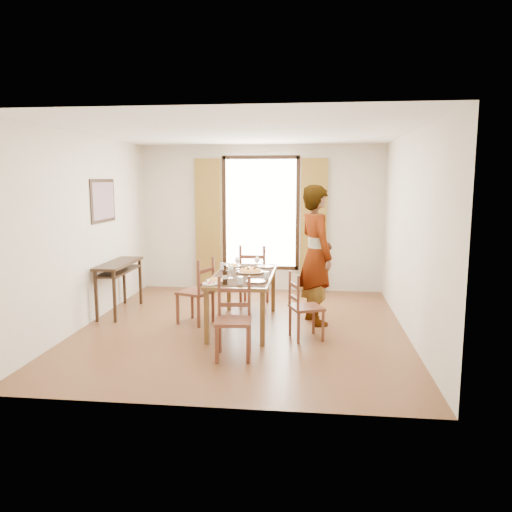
# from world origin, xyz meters

# --- Properties ---
(ground) EXTENTS (5.00, 5.00, 0.00)m
(ground) POSITION_xyz_m (0.00, 0.00, 0.00)
(ground) COLOR #502819
(ground) RESTS_ON ground
(room_shell) EXTENTS (4.60, 5.10, 2.74)m
(room_shell) POSITION_xyz_m (-0.00, 0.13, 1.54)
(room_shell) COLOR beige
(room_shell) RESTS_ON ground
(console_table) EXTENTS (0.38, 1.20, 0.80)m
(console_table) POSITION_xyz_m (-2.03, 0.60, 0.68)
(console_table) COLOR black
(console_table) RESTS_ON ground
(dining_table) EXTENTS (0.83, 1.81, 0.76)m
(dining_table) POSITION_xyz_m (0.00, 0.10, 0.69)
(dining_table) COLOR brown
(dining_table) RESTS_ON ground
(chair_west) EXTENTS (0.56, 0.56, 0.97)m
(chair_west) POSITION_xyz_m (-0.68, 0.15, 0.45)
(chair_west) COLOR #5A2E1E
(chair_west) RESTS_ON ground
(chair_north) EXTENTS (0.47, 0.47, 1.02)m
(chair_north) POSITION_xyz_m (0.01, 1.29, 0.48)
(chair_north) COLOR #5A2E1E
(chair_north) RESTS_ON ground
(chair_south) EXTENTS (0.45, 0.45, 0.94)m
(chair_south) POSITION_xyz_m (0.06, -1.18, 0.44)
(chair_south) COLOR #5A2E1E
(chair_south) RESTS_ON ground
(chair_east) EXTENTS (0.50, 0.50, 0.88)m
(chair_east) POSITION_xyz_m (0.87, -0.39, 0.41)
(chair_east) COLOR #5A2E1E
(chair_east) RESTS_ON ground
(man) EXTENTS (1.08, 1.02, 2.00)m
(man) POSITION_xyz_m (1.02, 0.37, 1.00)
(man) COLOR gray
(man) RESTS_ON ground
(plate_sw) EXTENTS (0.27, 0.27, 0.05)m
(plate_sw) POSITION_xyz_m (-0.29, -0.46, 0.78)
(plate_sw) COLOR silver
(plate_sw) RESTS_ON dining_table
(plate_se) EXTENTS (0.27, 0.27, 0.05)m
(plate_se) POSITION_xyz_m (0.25, -0.45, 0.78)
(plate_se) COLOR silver
(plate_se) RESTS_ON dining_table
(plate_nw) EXTENTS (0.27, 0.27, 0.05)m
(plate_nw) POSITION_xyz_m (-0.24, 0.65, 0.78)
(plate_nw) COLOR silver
(plate_nw) RESTS_ON dining_table
(plate_ne) EXTENTS (0.27, 0.27, 0.05)m
(plate_ne) POSITION_xyz_m (0.26, 0.66, 0.78)
(plate_ne) COLOR silver
(plate_ne) RESTS_ON dining_table
(pasta_platter) EXTENTS (0.40, 0.40, 0.10)m
(pasta_platter) POSITION_xyz_m (0.09, 0.18, 0.81)
(pasta_platter) COLOR orange
(pasta_platter) RESTS_ON dining_table
(caprese_plate) EXTENTS (0.20, 0.20, 0.04)m
(caprese_plate) POSITION_xyz_m (-0.32, -0.65, 0.78)
(caprese_plate) COLOR silver
(caprese_plate) RESTS_ON dining_table
(wine_glass_a) EXTENTS (0.08, 0.08, 0.18)m
(wine_glass_a) POSITION_xyz_m (-0.12, -0.25, 0.85)
(wine_glass_a) COLOR white
(wine_glass_a) RESTS_ON dining_table
(wine_glass_b) EXTENTS (0.08, 0.08, 0.18)m
(wine_glass_b) POSITION_xyz_m (0.15, 0.52, 0.85)
(wine_glass_b) COLOR white
(wine_glass_b) RESTS_ON dining_table
(wine_glass_c) EXTENTS (0.08, 0.08, 0.18)m
(wine_glass_c) POSITION_xyz_m (-0.14, 0.46, 0.85)
(wine_glass_c) COLOR white
(wine_glass_c) RESTS_ON dining_table
(tumbler_a) EXTENTS (0.07, 0.07, 0.10)m
(tumbler_a) POSITION_xyz_m (0.36, -0.23, 0.81)
(tumbler_a) COLOR silver
(tumbler_a) RESTS_ON dining_table
(tumbler_b) EXTENTS (0.07, 0.07, 0.10)m
(tumbler_b) POSITION_xyz_m (-0.35, 0.39, 0.81)
(tumbler_b) COLOR silver
(tumbler_b) RESTS_ON dining_table
(tumbler_c) EXTENTS (0.07, 0.07, 0.10)m
(tumbler_c) POSITION_xyz_m (0.06, -0.61, 0.81)
(tumbler_c) COLOR silver
(tumbler_c) RESTS_ON dining_table
(wine_bottle) EXTENTS (0.07, 0.07, 0.25)m
(wine_bottle) POSITION_xyz_m (-0.13, -0.63, 0.88)
(wine_bottle) COLOR black
(wine_bottle) RESTS_ON dining_table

